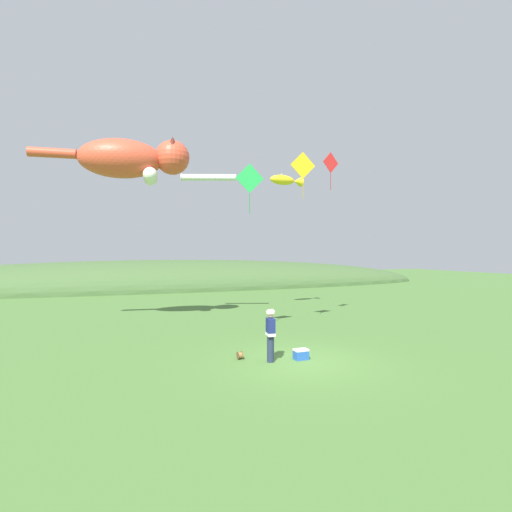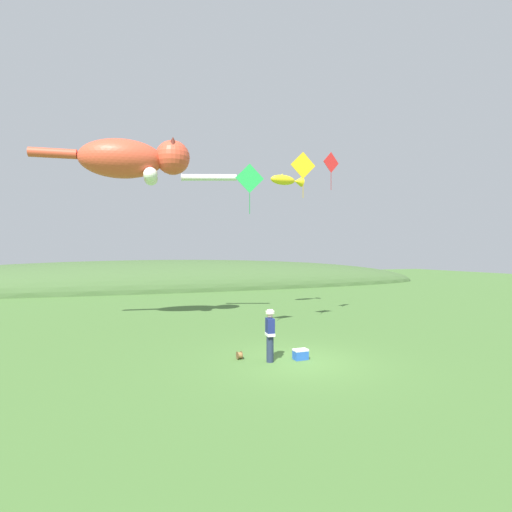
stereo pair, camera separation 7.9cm
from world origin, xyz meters
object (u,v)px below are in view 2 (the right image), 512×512
kite_giant_cat (132,159)px  festival_attendant (270,334)px  kite_spool (239,355)px  kite_diamond_red (331,163)px  picnic_cooler (300,354)px  kite_diamond_gold (303,166)px  kite_fish_windsock (286,180)px  kite_tube_streamer (209,177)px  kite_diamond_green (250,179)px

kite_giant_cat → festival_attendant: bearing=-64.6°
kite_spool → kite_diamond_red: bearing=37.9°
picnic_cooler → kite_diamond_red: (4.91, 6.12, 8.28)m
kite_giant_cat → kite_diamond_gold: kite_giant_cat is taller
kite_diamond_red → kite_fish_windsock: bearing=97.5°
kite_diamond_red → kite_spool: bearing=-142.1°
kite_fish_windsock → picnic_cooler: bearing=-112.4°
picnic_cooler → kite_fish_windsock: (4.33, 10.51, 8.07)m
kite_fish_windsock → kite_tube_streamer: (-5.19, -0.78, -0.31)m
kite_diamond_gold → kite_diamond_green: size_ratio=1.00×
festival_attendant → kite_tube_streamer: 11.92m
kite_spool → kite_diamond_green: 7.59m
kite_tube_streamer → festival_attendant: bearing=-91.5°
kite_diamond_gold → kite_fish_windsock: bearing=72.2°
kite_fish_windsock → kite_spool: bearing=-122.9°
kite_fish_windsock → festival_attendant: bearing=-117.5°
kite_giant_cat → kite_diamond_gold: size_ratio=3.46×
kite_diamond_red → kite_tube_streamer: bearing=148.0°
picnic_cooler → kite_giant_cat: kite_giant_cat is taller
kite_diamond_red → picnic_cooler: bearing=-128.7°
kite_fish_windsock → kite_diamond_gold: 6.39m
festival_attendant → kite_diamond_green: size_ratio=0.82×
kite_diamond_gold → kite_diamond_green: kite_diamond_gold is taller
kite_giant_cat → kite_diamond_red: kite_giant_cat is taller
kite_fish_windsock → kite_diamond_red: 4.43m
kite_giant_cat → kite_tube_streamer: bearing=17.8°
kite_fish_windsock → kite_diamond_red: (0.58, -4.39, 0.21)m
festival_attendant → kite_spool: 1.38m
kite_spool → kite_giant_cat: (-3.09, 7.61, 8.18)m
kite_fish_windsock → kite_diamond_green: 8.28m
kite_spool → kite_diamond_green: bearing=64.5°
kite_diamond_green → kite_giant_cat: bearing=135.6°
festival_attendant → kite_fish_windsock: size_ratio=0.74×
kite_fish_windsock → kite_tube_streamer: size_ratio=0.78×
picnic_cooler → kite_diamond_gold: kite_diamond_gold is taller
kite_fish_windsock → kite_diamond_green: kite_fish_windsock is taller
festival_attendant → picnic_cooler: 1.35m
kite_tube_streamer → kite_diamond_red: 6.83m
kite_diamond_red → kite_diamond_gold: size_ratio=0.93×
kite_diamond_gold → festival_attendant: bearing=-128.6°
kite_tube_streamer → kite_diamond_gold: size_ratio=1.41×
kite_spool → kite_diamond_gold: kite_diamond_gold is taller
kite_diamond_gold → kite_spool: bearing=-139.8°
kite_diamond_green → kite_diamond_red: bearing=22.4°
kite_tube_streamer → kite_diamond_green: 5.94m
kite_spool → kite_fish_windsock: size_ratio=0.11×
kite_giant_cat → kite_diamond_green: (4.58, -4.49, -1.43)m
kite_spool → kite_tube_streamer: bearing=83.0°
festival_attendant → kite_diamond_green: 7.09m
kite_fish_windsock → kite_diamond_gold: (-1.94, -6.06, -0.48)m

